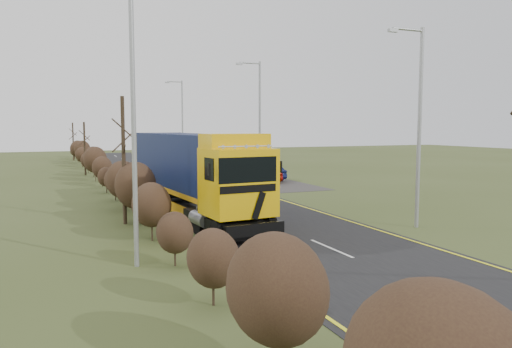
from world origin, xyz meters
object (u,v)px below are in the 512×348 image
object	(u,v)px
car_blue_sedan	(269,173)
lorry	(194,168)
streetlight_near	(418,119)
speed_sign	(241,165)
car_red_hatchback	(266,173)

from	to	relation	value
car_blue_sedan	lorry	bearing A→B (deg)	48.03
car_blue_sedan	streetlight_near	distance (m)	21.78
car_blue_sedan	streetlight_near	world-z (taller)	streetlight_near
lorry	streetlight_near	xyz separation A→B (m)	(8.49, -6.92, 2.51)
lorry	car_blue_sedan	xyz separation A→B (m)	(10.68, 14.31, -1.83)
streetlight_near	speed_sign	size ratio (longest dim) A/B	3.83
car_red_hatchback	car_blue_sedan	distance (m)	1.24
car_blue_sedan	streetlight_near	bearing A→B (deg)	78.87
lorry	car_blue_sedan	size ratio (longest dim) A/B	4.05
car_red_hatchback	streetlight_near	xyz separation A→B (m)	(-1.48, -20.21, 4.26)
car_red_hatchback	streetlight_near	size ratio (longest dim) A/B	0.46
car_blue_sedan	speed_sign	world-z (taller)	speed_sign
speed_sign	lorry	bearing A→B (deg)	-121.63
car_blue_sedan	streetlight_near	size ratio (longest dim) A/B	0.43
lorry	car_red_hatchback	distance (m)	16.71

